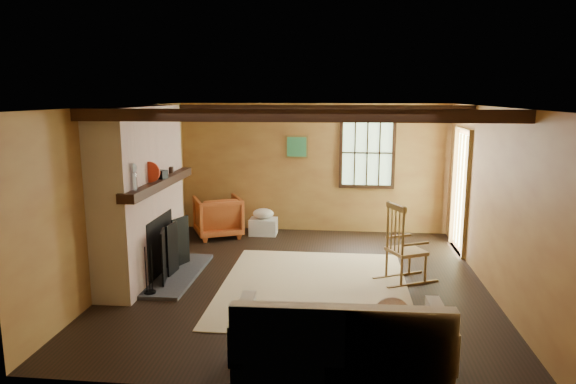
# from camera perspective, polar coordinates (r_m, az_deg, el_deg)

# --- Properties ---
(ground) EXTENTS (5.50, 5.50, 0.00)m
(ground) POSITION_cam_1_polar(r_m,az_deg,el_deg) (7.26, 1.41, -9.83)
(ground) COLOR black
(ground) RESTS_ON ground
(room_envelope) EXTENTS (5.02, 5.52, 2.44)m
(room_envelope) POSITION_cam_1_polar(r_m,az_deg,el_deg) (7.10, 3.42, 3.30)
(room_envelope) COLOR #A57D3A
(room_envelope) RESTS_ON ground
(fireplace) EXTENTS (1.02, 2.30, 2.40)m
(fireplace) POSITION_cam_1_polar(r_m,az_deg,el_deg) (7.46, -15.85, -0.87)
(fireplace) COLOR #99493B
(fireplace) RESTS_ON ground
(rug) EXTENTS (2.50, 3.00, 0.01)m
(rug) POSITION_cam_1_polar(r_m,az_deg,el_deg) (7.06, 2.93, -10.42)
(rug) COLOR #CFAF8A
(rug) RESTS_ON ground
(rocking_chair) EXTENTS (0.91, 0.73, 1.11)m
(rocking_chair) POSITION_cam_1_polar(r_m,az_deg,el_deg) (7.28, 12.75, -6.14)
(rocking_chair) COLOR #A87B51
(rocking_chair) RESTS_ON ground
(sofa) EXTENTS (1.98, 0.92, 0.79)m
(sofa) POSITION_cam_1_polar(r_m,az_deg,el_deg) (4.96, 5.91, -16.54)
(sofa) COLOR beige
(sofa) RESTS_ON ground
(firewood_pile) EXTENTS (0.70, 0.13, 0.25)m
(firewood_pile) POSITION_cam_1_polar(r_m,az_deg,el_deg) (9.94, -7.91, -3.48)
(firewood_pile) COLOR #513722
(firewood_pile) RESTS_ON ground
(laundry_basket) EXTENTS (0.50, 0.38, 0.30)m
(laundry_basket) POSITION_cam_1_polar(r_m,az_deg,el_deg) (9.54, -2.75, -3.85)
(laundry_basket) COLOR silver
(laundry_basket) RESTS_ON ground
(basket_pillow) EXTENTS (0.45, 0.40, 0.19)m
(basket_pillow) POSITION_cam_1_polar(r_m,az_deg,el_deg) (9.48, -2.76, -2.41)
(basket_pillow) COLOR beige
(basket_pillow) RESTS_ON laundry_basket
(armchair) EXTENTS (1.06, 1.07, 0.74)m
(armchair) POSITION_cam_1_polar(r_m,az_deg,el_deg) (9.44, -7.79, -2.72)
(armchair) COLOR #BF6026
(armchair) RESTS_ON ground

